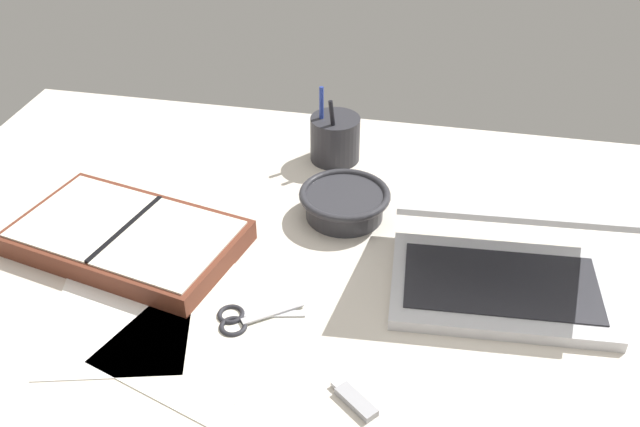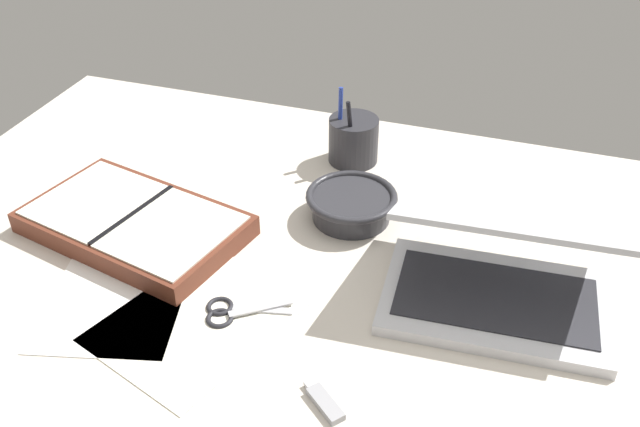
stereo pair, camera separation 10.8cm
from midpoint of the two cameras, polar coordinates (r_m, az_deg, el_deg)
desk_top at (r=109.24cm, az=0.95°, el=-4.84°), size 140.00×100.00×2.00cm
laptop at (r=105.02cm, az=17.03°, el=-4.77°), size 32.95×26.99×15.59cm
bowl at (r=117.83cm, az=5.15°, el=0.67°), size 15.20×15.20×4.84cm
pen_cup at (r=132.76cm, az=5.01°, el=5.82°), size 9.22×9.22×14.48cm
planner at (r=116.88cm, az=-12.13°, el=-0.91°), size 38.48×27.77×3.91cm
scissors at (r=101.04cm, az=-4.22°, el=-7.96°), size 12.25×8.64×0.80cm
paper_sheet_front at (r=100.65cm, az=-6.72°, el=-8.56°), size 28.40×31.74×0.16cm
paper_sheet_beside_planner at (r=106.36cm, az=-13.11°, el=-6.53°), size 24.80×28.55×0.16cm
usb_drive at (r=89.71cm, az=3.91°, el=-15.02°), size 6.58×5.80×1.00cm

